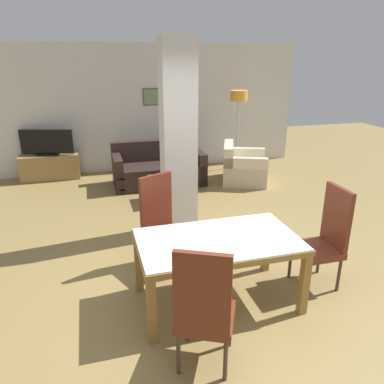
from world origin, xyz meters
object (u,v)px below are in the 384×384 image
dining_chair_head_right (326,236)px  dining_chair_near_left (204,308)px  tv_screen (47,143)px  floor_lamp (239,103)px  bottle (175,171)px  dining_table (218,252)px  sofa (158,170)px  armchair (242,168)px  tv_stand (50,167)px  dining_chair_far_left (162,221)px  coffee_table (170,189)px

dining_chair_head_right → dining_chair_near_left: (-1.66, -0.83, 0.00)m
tv_screen → floor_lamp: 4.13m
dining_chair_head_right → floor_lamp: size_ratio=0.66×
dining_chair_near_left → bottle: (0.68, 3.93, -0.08)m
dining_table → tv_screen: tv_screen is taller
dining_chair_head_right → dining_chair_near_left: bearing=116.7°
floor_lamp → dining_chair_head_right: bearing=-100.1°
sofa → tv_screen: size_ratio=1.70×
armchair → floor_lamp: bearing=-173.3°
tv_stand → tv_screen: tv_screen is taller
floor_lamp → dining_chair_near_left: bearing=-114.5°
dining_chair_far_left → tv_stand: 4.31m
bottle → tv_stand: bearing=142.2°
floor_lamp → dining_chair_far_left: bearing=-123.6°
dining_table → armchair: (1.81, 3.64, -0.31)m
dining_chair_far_left → armchair: size_ratio=0.96×
armchair → dining_chair_head_right: bearing=12.7°
dining_chair_far_left → tv_stand: (-1.59, 3.99, -0.33)m
sofa → tv_stand: 2.30m
dining_table → tv_screen: size_ratio=1.55×
dining_chair_head_right → sofa: dining_chair_head_right is taller
dining_chair_far_left → tv_stand: size_ratio=0.98×
floor_lamp → bottle: bearing=-140.1°
dining_chair_head_right → tv_screen: (-3.24, 4.86, 0.18)m
sofa → armchair: (1.68, -0.35, -0.01)m
tv_stand → sofa: bearing=-22.3°
tv_stand → tv_screen: 0.51m
sofa → coffee_table: size_ratio=2.62×
bottle → dining_chair_head_right: bearing=-72.5°
dining_chair_far_left → dining_chair_near_left: bearing=64.9°
sofa → coffee_table: bearing=90.2°
armchair → floor_lamp: floor_lamp is taller
sofa → floor_lamp: (1.93, 0.61, 1.19)m
dining_chair_head_right → floor_lamp: bearing=-10.1°
dining_chair_far_left → armchair: dining_chair_far_left is taller
dining_table → sofa: (0.13, 3.99, -0.30)m
tv_screen → coffee_table: bearing=152.9°
coffee_table → dining_chair_near_left: bearing=-98.2°
dining_chair_far_left → dining_chair_near_left: size_ratio=1.00×
bottle → floor_lamp: floor_lamp is taller
dining_table → dining_chair_near_left: dining_chair_near_left is taller
dining_chair_far_left → sofa: bearing=-124.8°
dining_table → dining_chair_near_left: bearing=-116.0°
sofa → dining_chair_far_left: bearing=80.2°
tv_screen → floor_lamp: size_ratio=0.60×
dining_table → sofa: sofa is taller
floor_lamp → tv_stand: bearing=176.3°
armchair → coffee_table: bearing=-46.4°
bottle → floor_lamp: 2.52m
dining_chair_near_left → tv_screen: bearing=131.6°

